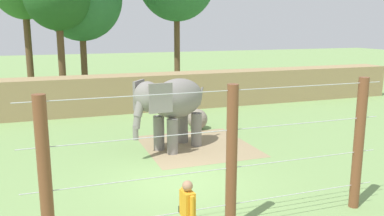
{
  "coord_description": "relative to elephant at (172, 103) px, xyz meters",
  "views": [
    {
      "loc": [
        -3.63,
        -11.42,
        4.78
      ],
      "look_at": [
        1.89,
        4.14,
        1.4
      ],
      "focal_mm": 37.87,
      "sensor_mm": 36.0,
      "label": 1
    }
  ],
  "objects": [
    {
      "name": "elephant",
      "position": [
        0.0,
        0.0,
        0.0
      ],
      "size": [
        3.47,
        2.64,
        2.82
      ],
      "color": "gray",
      "rests_on": "ground"
    },
    {
      "name": "ground_plane",
      "position": [
        -0.77,
        -3.22,
        -1.87
      ],
      "size": [
        120.0,
        120.0,
        0.0
      ],
      "primitive_type": "plane",
      "color": "#759956"
    },
    {
      "name": "enrichment_ball",
      "position": [
        1.99,
        2.62,
        -1.39
      ],
      "size": [
        0.96,
        0.96,
        0.96
      ],
      "primitive_type": "sphere",
      "color": "gray",
      "rests_on": "ground"
    },
    {
      "name": "zookeeper",
      "position": [
        -1.88,
        -7.27,
        -0.94
      ],
      "size": [
        0.25,
        0.58,
        1.67
      ],
      "color": "#232328",
      "rests_on": "ground"
    },
    {
      "name": "dirt_patch",
      "position": [
        1.06,
        0.09,
        -1.87
      ],
      "size": [
        4.19,
        4.5,
        0.01
      ],
      "primitive_type": "cube",
      "rotation": [
        0.0,
        0.0,
        0.0
      ],
      "color": "#937F5B",
      "rests_on": "ground"
    },
    {
      "name": "embankment_wall",
      "position": [
        -0.77,
        7.84,
        -0.85
      ],
      "size": [
        36.0,
        1.8,
        2.05
      ],
      "primitive_type": "cube",
      "color": "#997F56",
      "rests_on": "ground"
    },
    {
      "name": "cable_fence",
      "position": [
        -0.7,
        -6.55,
        -0.12
      ],
      "size": [
        8.7,
        0.26,
        3.5
      ],
      "color": "brown",
      "rests_on": "ground"
    }
  ]
}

